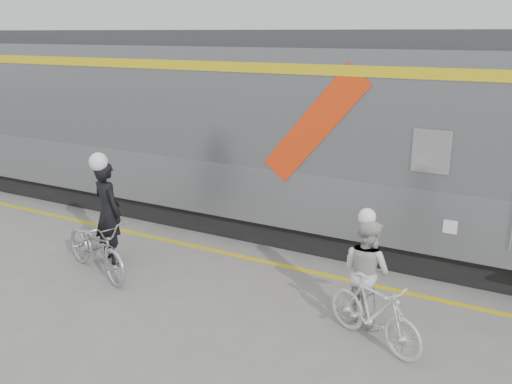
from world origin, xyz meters
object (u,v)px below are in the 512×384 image
Objects in this scene: man at (108,212)px; bicycle_left at (96,246)px; woman at (366,271)px; bicycle_right at (374,312)px.

man is 0.72m from bicycle_left.
woman is at bearing -159.63° from man.
woman reaches higher than bicycle_right.
bicycle_left is 4.87m from bicycle_right.
bicycle_right is at bearing 143.32° from woman.
bicycle_right is at bearing -69.66° from bicycle_left.
woman is at bearing 53.32° from bicycle_right.
bicycle_left is at bearing 33.06° from woman.
man is at bearing 26.16° from woman.
woman is (4.57, 0.67, 0.27)m from bicycle_left.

